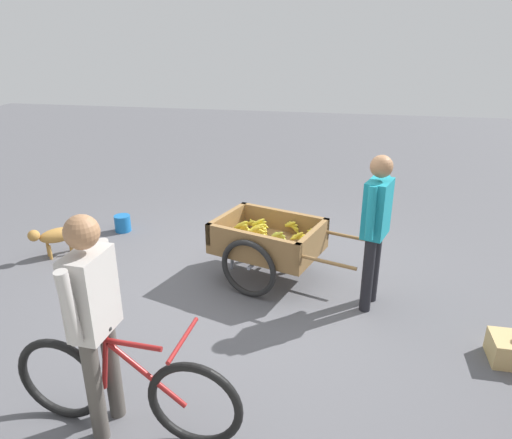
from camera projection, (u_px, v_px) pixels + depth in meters
The scene contains 7 objects.
ground_plane at pixel (248, 285), 5.15m from camera, with size 24.00×24.00×0.00m, color #56565B.
fruit_cart at pixel (269, 242), 5.14m from camera, with size 1.80×1.23×0.70m.
vendor_person at pixel (376, 220), 4.44m from camera, with size 0.29×0.57×1.56m.
bicycle at pixel (125, 389), 3.16m from camera, with size 1.66×0.46×0.85m.
cyclist_person at pixel (93, 310), 2.97m from camera, with size 0.22×0.57×1.59m.
dog at pixel (55, 236), 5.73m from camera, with size 0.50×0.51×0.40m.
plastic_bucket at pixel (123, 223), 6.51m from camera, with size 0.22×0.22×0.23m, color #1966B2.
Camera 1 is at (-0.96, 4.41, 2.59)m, focal length 32.93 mm.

